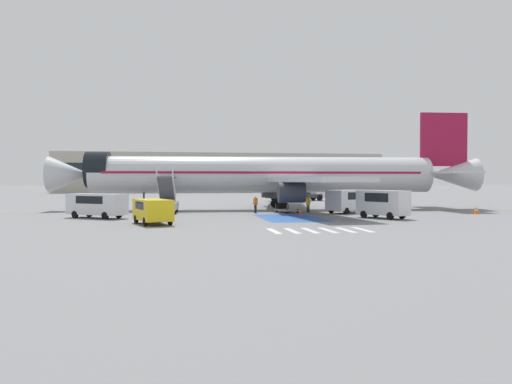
# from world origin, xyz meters

# --- Properties ---
(ground_plane) EXTENTS (600.00, 600.00, 0.00)m
(ground_plane) POSITION_xyz_m (0.00, 0.00, 0.00)
(ground_plane) COLOR slate
(apron_leadline_yellow) EXTENTS (81.41, 6.16, 0.01)m
(apron_leadline_yellow) POSITION_xyz_m (0.26, 0.57, 0.00)
(apron_leadline_yellow) COLOR gold
(apron_leadline_yellow) RESTS_ON ground_plane
(apron_stand_patch_blue) EXTENTS (5.01, 9.30, 0.01)m
(apron_stand_patch_blue) POSITION_xyz_m (0.26, -11.95, 0.00)
(apron_stand_patch_blue) COLOR #2856A8
(apron_stand_patch_blue) RESTS_ON ground_plane
(apron_walkway_bar_0) EXTENTS (0.44, 3.60, 0.01)m
(apron_walkway_bar_0) POSITION_xyz_m (-3.34, -22.82, 0.00)
(apron_walkway_bar_0) COLOR silver
(apron_walkway_bar_0) RESTS_ON ground_plane
(apron_walkway_bar_1) EXTENTS (0.44, 3.60, 0.01)m
(apron_walkway_bar_1) POSITION_xyz_m (-2.14, -22.82, 0.00)
(apron_walkway_bar_1) COLOR silver
(apron_walkway_bar_1) RESTS_ON ground_plane
(apron_walkway_bar_2) EXTENTS (0.44, 3.60, 0.01)m
(apron_walkway_bar_2) POSITION_xyz_m (-0.94, -22.82, 0.00)
(apron_walkway_bar_2) COLOR silver
(apron_walkway_bar_2) RESTS_ON ground_plane
(apron_walkway_bar_3) EXTENTS (0.44, 3.60, 0.01)m
(apron_walkway_bar_3) POSITION_xyz_m (0.26, -22.82, 0.00)
(apron_walkway_bar_3) COLOR silver
(apron_walkway_bar_3) RESTS_ON ground_plane
(apron_walkway_bar_4) EXTENTS (0.44, 3.60, 0.01)m
(apron_walkway_bar_4) POSITION_xyz_m (1.46, -22.82, 0.00)
(apron_walkway_bar_4) COLOR silver
(apron_walkway_bar_4) RESTS_ON ground_plane
(apron_walkway_bar_5) EXTENTS (0.44, 3.60, 0.01)m
(apron_walkway_bar_5) POSITION_xyz_m (2.66, -22.82, 0.00)
(apron_walkway_bar_5) COLOR silver
(apron_walkway_bar_5) RESTS_ON ground_plane
(airliner) EXTENTS (48.05, 36.52, 11.06)m
(airliner) POSITION_xyz_m (0.89, 0.53, 3.92)
(airliner) COLOR silver
(airliner) RESTS_ON ground_plane
(boarding_stairs_forward) EXTENTS (2.54, 5.36, 4.46)m
(boarding_stairs_forward) POSITION_xyz_m (-10.38, -3.18, 1.05)
(boarding_stairs_forward) COLOR #ADB2BA
(boarding_stairs_forward) RESTS_ON ground_plane
(fuel_tanker) EXTENTS (10.17, 4.03, 3.67)m
(fuel_tanker) POSITION_xyz_m (9.75, 24.00, 1.87)
(fuel_tanker) COLOR #38383D
(fuel_tanker) RESTS_ON ground_plane
(service_van_0) EXTENTS (4.75, 3.98, 2.31)m
(service_van_0) POSITION_xyz_m (7.47, -6.58, 1.37)
(service_van_0) COLOR silver
(service_van_0) RESTS_ON ground_plane
(service_van_1) EXTENTS (3.76, 4.74, 2.40)m
(service_van_1) POSITION_xyz_m (8.10, -13.66, 1.42)
(service_van_1) COLOR silver
(service_van_1) RESTS_ON ground_plane
(service_van_2) EXTENTS (3.19, 4.63, 1.85)m
(service_van_2) POSITION_xyz_m (-11.21, -16.47, 1.13)
(service_van_2) COLOR yellow
(service_van_2) RESTS_ON ground_plane
(service_van_3) EXTENTS (5.52, 4.69, 2.11)m
(service_van_3) POSITION_xyz_m (-16.22, -9.43, 1.27)
(service_van_3) COLOR silver
(service_van_3) RESTS_ON ground_plane
(baggage_cart) EXTENTS (2.14, 2.91, 0.87)m
(baggage_cart) POSITION_xyz_m (1.68, -5.01, 0.26)
(baggage_cart) COLOR gray
(baggage_cart) RESTS_ON ground_plane
(ground_crew_0) EXTENTS (0.49, 0.42, 1.69)m
(ground_crew_0) POSITION_xyz_m (-1.49, -4.46, 0.97)
(ground_crew_0) COLOR #2D2D33
(ground_crew_0) RESTS_ON ground_plane
(ground_crew_1) EXTENTS (0.45, 0.26, 1.66)m
(ground_crew_1) POSITION_xyz_m (3.93, -4.71, 0.95)
(ground_crew_1) COLOR black
(ground_crew_1) RESTS_ON ground_plane
(ground_crew_2) EXTENTS (0.48, 0.43, 1.59)m
(ground_crew_2) POSITION_xyz_m (12.83, -5.70, 0.90)
(ground_crew_2) COLOR black
(ground_crew_2) RESTS_ON ground_plane
(traffic_cone_0) EXTENTS (0.62, 0.62, 0.69)m
(traffic_cone_0) POSITION_xyz_m (19.39, -9.93, 0.35)
(traffic_cone_0) COLOR orange
(traffic_cone_0) RESTS_ON ground_plane
(traffic_cone_1) EXTENTS (0.47, 0.47, 0.53)m
(traffic_cone_1) POSITION_xyz_m (2.44, -7.28, 0.26)
(traffic_cone_1) COLOR orange
(traffic_cone_1) RESTS_ON ground_plane
(traffic_cone_2) EXTENTS (0.56, 0.56, 0.62)m
(traffic_cone_2) POSITION_xyz_m (10.64, -3.11, 0.31)
(traffic_cone_2) COLOR orange
(traffic_cone_2) RESTS_ON ground_plane
(terminal_building) EXTENTS (91.67, 12.10, 11.02)m
(terminal_building) POSITION_xyz_m (4.35, 88.61, 5.51)
(terminal_building) COLOR #B2AD9E
(terminal_building) RESTS_ON ground_plane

